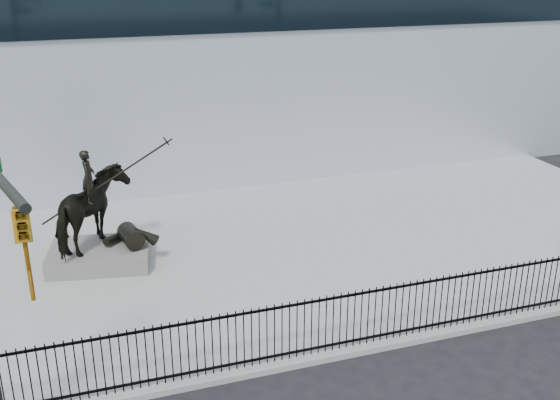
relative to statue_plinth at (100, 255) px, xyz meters
name	(u,v)px	position (x,y,z in m)	size (l,w,h in m)	color
ground	(347,388)	(4.68, -7.74, -0.42)	(120.00, 120.00, 0.00)	black
plaza	(256,254)	(4.68, -0.74, -0.35)	(30.00, 12.00, 0.15)	gray
building	(174,54)	(4.68, 12.26, 4.08)	(44.00, 14.00, 9.00)	silver
picket_fence	(327,324)	(4.68, -6.49, 0.48)	(22.10, 0.10, 1.50)	black
statue_plinth	(100,255)	(0.00, 0.00, 0.00)	(2.93, 2.02, 0.55)	#5B5853
equestrian_statue	(97,211)	(0.06, -0.01, 1.43)	(3.70, 2.65, 3.18)	black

